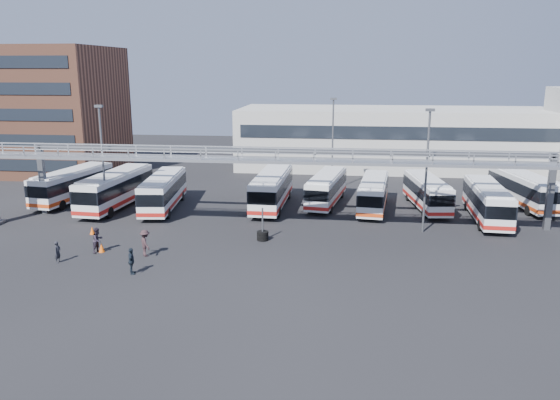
# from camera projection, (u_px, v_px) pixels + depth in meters

# --- Properties ---
(ground) EXTENTS (140.00, 140.00, 0.00)m
(ground) POSITION_uv_depth(u_px,v_px,m) (269.00, 254.00, 40.16)
(ground) COLOR black
(ground) RESTS_ON ground
(gantry) EXTENTS (51.40, 5.15, 7.10)m
(gantry) POSITION_uv_depth(u_px,v_px,m) (278.00, 166.00, 44.52)
(gantry) COLOR #94979C
(gantry) RESTS_ON ground
(apartment_building) EXTENTS (18.00, 15.00, 16.00)m
(apartment_building) POSITION_uv_depth(u_px,v_px,m) (43.00, 110.00, 71.17)
(apartment_building) COLOR brown
(apartment_building) RESTS_ON ground
(warehouse) EXTENTS (42.00, 14.00, 8.00)m
(warehouse) POSITION_uv_depth(u_px,v_px,m) (394.00, 138.00, 74.48)
(warehouse) COLOR #9E9E99
(warehouse) RESTS_ON ground
(light_pole_left) EXTENTS (0.70, 0.35, 10.21)m
(light_pole_left) POSITION_uv_depth(u_px,v_px,m) (103.00, 156.00, 48.39)
(light_pole_left) COLOR #4C4F54
(light_pole_left) RESTS_ON ground
(light_pole_mid) EXTENTS (0.70, 0.35, 10.21)m
(light_pole_mid) POSITION_uv_depth(u_px,v_px,m) (427.00, 164.00, 44.16)
(light_pole_mid) COLOR #4C4F54
(light_pole_mid) RESTS_ON ground
(light_pole_back) EXTENTS (0.70, 0.35, 10.21)m
(light_pole_back) POSITION_uv_depth(u_px,v_px,m) (333.00, 139.00, 59.57)
(light_pole_back) COLOR #4C4F54
(light_pole_back) RESTS_ON ground
(bus_0) EXTENTS (4.15, 11.16, 3.31)m
(bus_0) POSITION_uv_depth(u_px,v_px,m) (73.00, 184.00, 55.58)
(bus_0) COLOR silver
(bus_0) RESTS_ON ground
(bus_1) EXTENTS (3.46, 11.74, 3.52)m
(bus_1) POSITION_uv_depth(u_px,v_px,m) (116.00, 188.00, 52.99)
(bus_1) COLOR silver
(bus_1) RESTS_ON ground
(bus_2) EXTENTS (3.72, 11.09, 3.30)m
(bus_2) POSITION_uv_depth(u_px,v_px,m) (163.00, 190.00, 52.57)
(bus_2) COLOR silver
(bus_2) RESTS_ON ground
(bus_4) EXTENTS (2.91, 11.51, 3.48)m
(bus_4) POSITION_uv_depth(u_px,v_px,m) (272.00, 188.00, 53.19)
(bus_4) COLOR silver
(bus_4) RESTS_ON ground
(bus_5) EXTENTS (3.91, 10.45, 3.10)m
(bus_5) POSITION_uv_depth(u_px,v_px,m) (327.00, 188.00, 54.41)
(bus_5) COLOR silver
(bus_5) RESTS_ON ground
(bus_6) EXTENTS (3.46, 10.36, 3.09)m
(bus_6) POSITION_uv_depth(u_px,v_px,m) (374.00, 193.00, 52.26)
(bus_6) COLOR silver
(bus_6) RESTS_ON ground
(bus_7) EXTENTS (3.57, 10.30, 3.06)m
(bus_7) POSITION_uv_depth(u_px,v_px,m) (427.00, 192.00, 52.72)
(bus_7) COLOR silver
(bus_7) RESTS_ON ground
(bus_8) EXTENTS (2.93, 10.85, 3.27)m
(bus_8) POSITION_uv_depth(u_px,v_px,m) (487.00, 201.00, 48.57)
(bus_8) COLOR silver
(bus_8) RESTS_ON ground
(bus_9) EXTENTS (4.31, 11.16, 3.31)m
(bus_9) POSITION_uv_depth(u_px,v_px,m) (524.00, 188.00, 53.54)
(bus_9) COLOR silver
(bus_9) RESTS_ON ground
(pedestrian_a) EXTENTS (0.43, 0.60, 1.56)m
(pedestrian_a) POSITION_uv_depth(u_px,v_px,m) (58.00, 252.00, 38.22)
(pedestrian_a) COLOR black
(pedestrian_a) RESTS_ON ground
(pedestrian_b) EXTENTS (0.95, 1.09, 1.90)m
(pedestrian_b) POSITION_uv_depth(u_px,v_px,m) (98.00, 240.00, 40.30)
(pedestrian_b) COLOR #27202D
(pedestrian_b) RESTS_ON ground
(pedestrian_c) EXTENTS (1.37, 1.46, 1.98)m
(pedestrian_c) POSITION_uv_depth(u_px,v_px,m) (145.00, 243.00, 39.47)
(pedestrian_c) COLOR #2E1E22
(pedestrian_c) RESTS_ON ground
(pedestrian_d) EXTENTS (0.68, 1.13, 1.80)m
(pedestrian_d) POSITION_uv_depth(u_px,v_px,m) (131.00, 261.00, 36.04)
(pedestrian_d) COLOR black
(pedestrian_d) RESTS_ON ground
(cone_left) EXTENTS (0.49, 0.49, 0.70)m
(cone_left) POSITION_uv_depth(u_px,v_px,m) (102.00, 248.00, 40.50)
(cone_left) COLOR #E3560C
(cone_left) RESTS_ON ground
(cone_right) EXTENTS (0.54, 0.54, 0.65)m
(cone_right) POSITION_uv_depth(u_px,v_px,m) (92.00, 230.00, 44.86)
(cone_right) COLOR #E3560C
(cone_right) RESTS_ON ground
(tire_stack) EXTENTS (0.93, 0.93, 2.65)m
(tire_stack) POSITION_uv_depth(u_px,v_px,m) (263.00, 235.00, 43.24)
(tire_stack) COLOR black
(tire_stack) RESTS_ON ground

